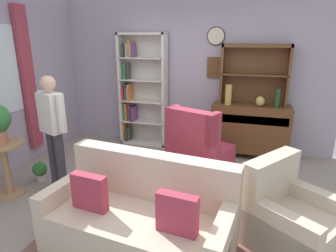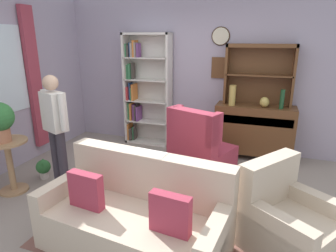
{
  "view_description": "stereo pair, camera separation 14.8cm",
  "coord_description": "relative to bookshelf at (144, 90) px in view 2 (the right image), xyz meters",
  "views": [
    {
      "loc": [
        1.08,
        -3.1,
        2.01
      ],
      "look_at": [
        0.1,
        0.2,
        0.95
      ],
      "focal_mm": 30.75,
      "sensor_mm": 36.0,
      "label": 1
    },
    {
      "loc": [
        1.22,
        -3.06,
        2.01
      ],
      "look_at": [
        0.1,
        0.2,
        0.95
      ],
      "focal_mm": 30.75,
      "sensor_mm": 36.0,
      "label": 2
    }
  ],
  "objects": [
    {
      "name": "ground_plane",
      "position": [
        0.98,
        -1.95,
        -1.06
      ],
      "size": [
        5.4,
        4.6,
        0.02
      ],
      "primitive_type": "cube",
      "color": "gray"
    },
    {
      "name": "wall_back",
      "position": [
        0.98,
        0.18,
        0.36
      ],
      "size": [
        5.0,
        0.09,
        2.8
      ],
      "color": "#A399AD",
      "rests_on": "ground_plane"
    },
    {
      "name": "area_rug",
      "position": [
        1.18,
        -2.25,
        -1.04
      ],
      "size": [
        2.33,
        1.97,
        0.01
      ],
      "primitive_type": "cube",
      "color": "brown",
      "rests_on": "ground_plane"
    },
    {
      "name": "bookshelf",
      "position": [
        0.0,
        0.0,
        0.0
      ],
      "size": [
        0.9,
        0.3,
        2.1
      ],
      "color": "silver",
      "rests_on": "ground_plane"
    },
    {
      "name": "sideboard",
      "position": [
        2.07,
        -0.09,
        -0.54
      ],
      "size": [
        1.3,
        0.45,
        0.92
      ],
      "color": "brown",
      "rests_on": "ground_plane"
    },
    {
      "name": "sideboard_hutch",
      "position": [
        2.07,
        0.02,
        0.51
      ],
      "size": [
        1.1,
        0.26,
        1.0
      ],
      "color": "brown",
      "rests_on": "sideboard"
    },
    {
      "name": "vase_tall",
      "position": [
        1.68,
        -0.17,
        0.04
      ],
      "size": [
        0.11,
        0.11,
        0.34
      ],
      "primitive_type": "cylinder",
      "color": "tan",
      "rests_on": "sideboard"
    },
    {
      "name": "vase_round",
      "position": [
        2.2,
        -0.15,
        -0.04
      ],
      "size": [
        0.15,
        0.15,
        0.17
      ],
      "primitive_type": "ellipsoid",
      "color": "tan",
      "rests_on": "sideboard"
    },
    {
      "name": "bottle_wine",
      "position": [
        2.46,
        -0.18,
        0.03
      ],
      "size": [
        0.07,
        0.07,
        0.31
      ],
      "primitive_type": "cylinder",
      "color": "#194223",
      "rests_on": "sideboard"
    },
    {
      "name": "couch_floral",
      "position": [
        1.12,
        -2.81,
        -0.74
      ],
      "size": [
        1.88,
        1.05,
        0.9
      ],
      "color": "beige",
      "rests_on": "ground_plane"
    },
    {
      "name": "armchair_floral",
      "position": [
        2.52,
        -2.36,
        -0.76
      ],
      "size": [
        1.07,
        1.06,
        0.88
      ],
      "color": "beige",
      "rests_on": "ground_plane"
    },
    {
      "name": "wingback_chair",
      "position": [
        1.34,
        -1.06,
        -0.66
      ],
      "size": [
        1.02,
        1.03,
        1.05
      ],
      "color": "#A33347",
      "rests_on": "ground_plane"
    },
    {
      "name": "plant_stand",
      "position": [
        -0.93,
        -2.37,
        -0.6
      ],
      "size": [
        0.52,
        0.52,
        0.73
      ],
      "color": "#A87F56",
      "rests_on": "ground_plane"
    },
    {
      "name": "potted_plant_small",
      "position": [
        -0.81,
        -1.93,
        -0.88
      ],
      "size": [
        0.21,
        0.21,
        0.29
      ],
      "color": "beige",
      "rests_on": "ground_plane"
    },
    {
      "name": "person_reading",
      "position": [
        -0.42,
        -2.02,
        -0.14
      ],
      "size": [
        0.51,
        0.31,
        1.56
      ],
      "color": "#38333D",
      "rests_on": "ground_plane"
    },
    {
      "name": "coffee_table",
      "position": [
        1.26,
        -1.93,
        -0.69
      ],
      "size": [
        0.8,
        0.5,
        0.42
      ],
      "color": "brown",
      "rests_on": "ground_plane"
    },
    {
      "name": "book_stack",
      "position": [
        1.12,
        -1.98,
        -0.59
      ],
      "size": [
        0.23,
        0.16,
        0.07
      ],
      "color": "gray",
      "rests_on": "coffee_table"
    }
  ]
}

